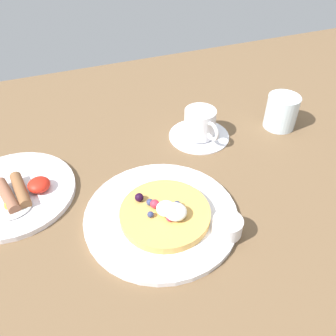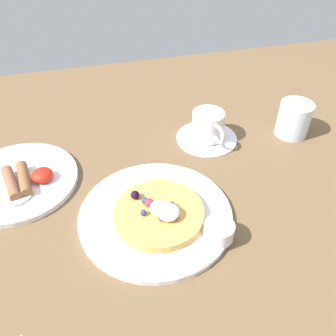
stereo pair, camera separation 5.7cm
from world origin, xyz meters
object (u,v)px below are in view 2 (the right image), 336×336
at_px(breakfast_plate, 18,181).
at_px(coffee_cup, 208,125).
at_px(pancake_plate, 156,215).
at_px(water_glass, 294,119).
at_px(coffee_saucer, 207,138).
at_px(syrup_ramekin, 219,231).

height_order(breakfast_plate, coffee_cup, coffee_cup).
distance_m(pancake_plate, water_glass, 0.41).
bearing_deg(pancake_plate, coffee_saucer, 50.15).
bearing_deg(coffee_cup, coffee_saucer, 100.05).
height_order(coffee_saucer, water_glass, water_glass).
relative_size(pancake_plate, breakfast_plate, 1.16).
bearing_deg(syrup_ramekin, water_glass, 42.06).
xyz_separation_m(coffee_saucer, coffee_cup, (0.00, -0.00, 0.04)).
relative_size(coffee_saucer, water_glass, 1.75).
xyz_separation_m(pancake_plate, syrup_ramekin, (0.09, -0.08, 0.02)).
height_order(syrup_ramekin, coffee_saucer, syrup_ramekin).
height_order(pancake_plate, water_glass, water_glass).
distance_m(pancake_plate, breakfast_plate, 0.29).
bearing_deg(breakfast_plate, syrup_ramekin, -35.19).
bearing_deg(coffee_saucer, pancake_plate, -129.85).
distance_m(syrup_ramekin, coffee_saucer, 0.29).
relative_size(syrup_ramekin, breakfast_plate, 0.21).
height_order(pancake_plate, coffee_saucer, pancake_plate).
xyz_separation_m(breakfast_plate, coffee_saucer, (0.42, 0.04, -0.00)).
height_order(syrup_ramekin, breakfast_plate, syrup_ramekin).
bearing_deg(coffee_saucer, breakfast_plate, -173.84).
bearing_deg(coffee_cup, syrup_ramekin, -106.05).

